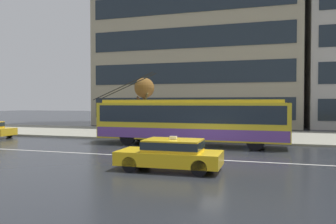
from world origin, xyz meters
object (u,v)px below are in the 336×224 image
Objects in this scene: pedestrian_approaching_curb at (222,117)px; street_tree_bare at (144,89)px; pedestrian_waiting_by_pole at (153,116)px; trolleybus at (190,120)px; pedestrian_at_shelter at (198,116)px; pedestrian_walking_past at (246,125)px; taxi_oncoming_near at (171,153)px; bus_shelter at (172,112)px.

street_tree_bare is at bearing 167.47° from pedestrian_approaching_curb.
trolleybus is at bearing -44.82° from pedestrian_waiting_by_pole.
pedestrian_walking_past is (3.38, 1.10, -0.68)m from pedestrian_at_shelter.
trolleybus is at bearing -120.49° from pedestrian_approaching_curb.
pedestrian_waiting_by_pole is at bearing 168.72° from pedestrian_approaching_curb.
street_tree_bare reaches higher than taxi_oncoming_near.
pedestrian_approaching_curb is at bearing -12.53° from street_tree_bare.
pedestrian_approaching_curb is 2.42m from pedestrian_walking_past.
taxi_oncoming_near is 13.95m from street_tree_bare.
street_tree_bare is (-5.90, 12.25, 3.10)m from taxi_oncoming_near.
pedestrian_approaching_curb is 1.06× the size of pedestrian_waiting_by_pole.
taxi_oncoming_near is at bearing -64.27° from street_tree_bare.
trolleybus reaches higher than taxi_oncoming_near.
pedestrian_walking_past is at bearing 5.38° from pedestrian_waiting_by_pole.
bus_shelter is at bearing -166.08° from pedestrian_walking_past.
pedestrian_at_shelter is 1.25× the size of pedestrian_walking_past.
trolleybus is 2.83× the size of street_tree_bare.
taxi_oncoming_near is at bearing -67.20° from pedestrian_waiting_by_pole.
taxi_oncoming_near is at bearing -83.40° from pedestrian_at_shelter.
taxi_oncoming_near is 11.62m from pedestrian_at_shelter.
pedestrian_approaching_curb is 6.92m from street_tree_bare.
pedestrian_at_shelter reaches higher than taxi_oncoming_near.
bus_shelter is at bearing -21.09° from pedestrian_waiting_by_pole.
street_tree_bare is (-6.45, 1.43, 2.05)m from pedestrian_approaching_curb.
pedestrian_waiting_by_pole is 2.29m from street_tree_bare.
street_tree_bare reaches higher than pedestrian_walking_past.
trolleybus is 6.74× the size of pedestrian_waiting_by_pole.
street_tree_bare is (-7.95, -0.34, 2.72)m from pedestrian_walking_past.
taxi_oncoming_near is 2.13× the size of pedestrian_at_shelter.
bus_shelter reaches higher than pedestrian_waiting_by_pole.
taxi_oncoming_near is at bearing -73.67° from bus_shelter.
pedestrian_approaching_curb is at bearing 59.51° from trolleybus.
pedestrian_walking_past is (3.14, 4.56, -0.53)m from trolleybus.
pedestrian_at_shelter reaches higher than pedestrian_waiting_by_pole.
pedestrian_walking_past is (5.35, 1.33, -0.94)m from bus_shelter.
pedestrian_at_shelter is 1.04× the size of pedestrian_waiting_by_pole.
pedestrian_at_shelter is at bearing -161.92° from pedestrian_walking_past.
pedestrian_walking_past is at bearing 55.44° from trolleybus.
taxi_oncoming_near is at bearing -82.24° from trolleybus.
street_tree_bare is at bearing 159.26° from bus_shelter.
pedestrian_walking_past is (2.05, 12.59, 0.38)m from taxi_oncoming_near.
pedestrian_approaching_curb is at bearing 87.10° from taxi_oncoming_near.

